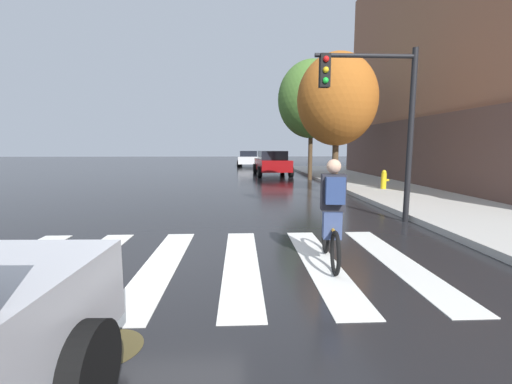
# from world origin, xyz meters

# --- Properties ---
(ground_plane) EXTENTS (120.00, 120.00, 0.00)m
(ground_plane) POSITION_xyz_m (0.00, 0.00, 0.00)
(ground_plane) COLOR black
(crosswalk_stripes) EXTENTS (6.96, 3.77, 0.01)m
(crosswalk_stripes) POSITION_xyz_m (0.57, 0.00, 0.01)
(crosswalk_stripes) COLOR silver
(crosswalk_stripes) RESTS_ON ground
(manhole_cover) EXTENTS (0.64, 0.64, 0.01)m
(manhole_cover) POSITION_xyz_m (-0.05, -2.22, 0.00)
(manhole_cover) COLOR #473D1E
(manhole_cover) RESTS_ON ground
(sedan_mid) EXTENTS (2.38, 4.74, 1.61)m
(sedan_mid) POSITION_xyz_m (3.29, 16.86, 0.83)
(sedan_mid) COLOR maroon
(sedan_mid) RESTS_ON ground
(sedan_far) EXTENTS (2.31, 4.44, 1.49)m
(sedan_far) POSITION_xyz_m (2.06, 26.77, 0.77)
(sedan_far) COLOR silver
(sedan_far) RESTS_ON ground
(cyclist) EXTENTS (0.39, 1.71, 1.69)m
(cyclist) POSITION_xyz_m (2.63, -0.12, 0.84)
(cyclist) COLOR black
(cyclist) RESTS_ON ground
(traffic_light_near) EXTENTS (2.47, 0.28, 4.20)m
(traffic_light_near) POSITION_xyz_m (4.53, 2.90, 2.86)
(traffic_light_near) COLOR black
(traffic_light_near) RESTS_ON ground
(fire_hydrant) EXTENTS (0.33, 0.22, 0.78)m
(fire_hydrant) POSITION_xyz_m (7.11, 8.29, 0.53)
(fire_hydrant) COLOR gold
(fire_hydrant) RESTS_ON sidewalk
(street_tree_near) EXTENTS (3.05, 3.05, 5.42)m
(street_tree_near) POSITION_xyz_m (4.93, 7.85, 3.66)
(street_tree_near) COLOR #4C3823
(street_tree_near) RESTS_ON ground
(street_tree_mid) EXTENTS (3.74, 3.74, 6.65)m
(street_tree_mid) POSITION_xyz_m (5.20, 13.90, 4.49)
(street_tree_mid) COLOR #4C3823
(street_tree_mid) RESTS_ON ground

